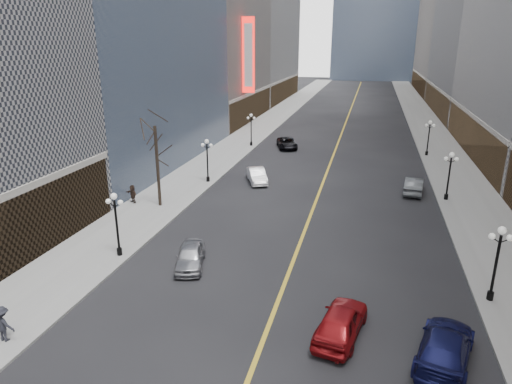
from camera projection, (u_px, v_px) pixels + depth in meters
The scene contains 19 objects.
sidewalk_east at pixel (440, 150), 62.50m from camera, with size 6.00×230.00×0.15m, color gray.
sidewalk_west at pixel (244, 140), 68.99m from camera, with size 6.00×230.00×0.15m, color gray.
lane_line at pixel (342, 132), 74.97m from camera, with size 0.25×200.00×0.02m, color gold.
streetlamp_east_1 at pixel (497, 256), 25.30m from camera, with size 1.26×0.44×4.52m.
streetlamp_east_2 at pixel (450, 171), 41.87m from camera, with size 1.26×0.44×4.52m.
streetlamp_east_3 at pixel (429, 134), 58.44m from camera, with size 1.26×0.44×4.52m.
streetlamp_west_1 at pixel (116, 218), 30.77m from camera, with size 1.26×0.44×4.52m.
streetlamp_west_2 at pixel (207, 156), 47.34m from camera, with size 1.26×0.44×4.52m.
streetlamp_west_3 at pixel (251, 126), 63.91m from camera, with size 1.26×0.44×4.52m.
theatre_marquee at pixel (249, 55), 74.87m from camera, with size 2.00×0.55×12.00m.
tree_west_far at pixel (156, 139), 39.32m from camera, with size 3.60×3.60×7.92m.
car_nb_near at pixel (190, 256), 30.16m from camera, with size 1.77×4.41×1.50m, color #9D9EA5.
car_nb_mid at pixel (257, 175), 48.14m from camera, with size 1.61×4.62×1.52m, color white.
car_nb_far at pixel (287, 143), 63.55m from camera, with size 2.44×5.29×1.47m, color black.
car_sb_near at pixel (445, 347), 21.07m from camera, with size 2.26×5.56×1.61m, color #111443.
car_sb_mid at pixel (341, 322), 22.93m from camera, with size 1.98×4.92×1.68m, color maroon.
car_sb_far at pixel (414, 185), 44.70m from camera, with size 1.68×4.82×1.59m, color #474B4E.
ped_west_walk at pixel (3, 324), 22.32m from camera, with size 1.21×0.50×1.87m, color black.
ped_west_far at pixel (133, 194), 41.66m from camera, with size 1.54×0.44×1.66m, color black.
Camera 1 is at (4.37, 4.52, 14.25)m, focal length 32.00 mm.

